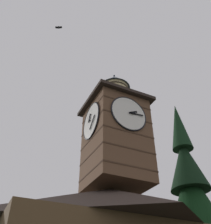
# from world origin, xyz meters

# --- Properties ---
(clock_tower) EXTENTS (4.40, 4.40, 9.61)m
(clock_tower) POSITION_xyz_m (0.76, -2.68, 11.15)
(clock_tower) COLOR brown
(clock_tower) RESTS_ON building_main
(pine_tree_behind) EXTENTS (5.91, 5.91, 20.04)m
(pine_tree_behind) POSITION_xyz_m (-1.16, -10.42, 7.34)
(pine_tree_behind) COLOR #473323
(pine_tree_behind) RESTS_ON ground_plane
(pine_tree_aside) EXTENTS (6.80, 6.80, 19.48)m
(pine_tree_aside) POSITION_xyz_m (-8.95, -6.57, 7.42)
(pine_tree_aside) COLOR #473323
(pine_tree_aside) RESTS_ON ground_plane
(flying_bird_low) EXTENTS (0.51, 0.37, 0.12)m
(flying_bird_low) POSITION_xyz_m (6.16, -1.01, 17.84)
(flying_bird_low) COLOR black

